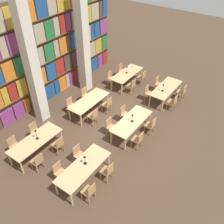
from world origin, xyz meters
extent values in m
plane|color=#4C3828|center=(0.00, 0.00, 0.00)|extent=(40.00, 40.00, 0.00)
cube|color=brown|center=(0.00, 4.07, 2.75)|extent=(10.49, 0.06, 5.50)
cube|color=brown|center=(0.00, 4.07, 0.01)|extent=(10.49, 0.35, 0.03)
cube|color=#84387A|center=(-3.09, 4.04, 0.44)|extent=(0.69, 0.20, 0.83)
cube|color=#84387A|center=(-2.39, 4.04, 0.44)|extent=(0.58, 0.20, 0.83)
cube|color=orange|center=(-1.88, 4.04, 0.44)|extent=(0.30, 0.20, 0.83)
cube|color=#47382D|center=(-1.50, 4.04, 0.44)|extent=(0.35, 0.20, 0.83)
cube|color=#47382D|center=(-0.97, 4.04, 0.44)|extent=(0.58, 0.20, 0.83)
cube|color=navy|center=(-0.28, 4.04, 0.44)|extent=(0.68, 0.20, 0.83)
cube|color=navy|center=(0.26, 4.04, 0.44)|extent=(0.31, 0.20, 0.83)
cube|color=orange|center=(0.73, 4.04, 0.44)|extent=(0.53, 0.20, 0.83)
cube|color=tan|center=(1.15, 4.04, 0.44)|extent=(0.26, 0.20, 0.83)
cube|color=#84387A|center=(1.47, 4.04, 0.44)|extent=(0.33, 0.20, 0.83)
cube|color=maroon|center=(1.82, 4.04, 0.44)|extent=(0.33, 0.20, 0.83)
cube|color=#47382D|center=(2.35, 4.04, 0.44)|extent=(0.63, 0.20, 0.83)
cube|color=#236B38|center=(3.05, 4.04, 0.44)|extent=(0.69, 0.20, 0.83)
cube|color=navy|center=(3.73, 4.04, 0.44)|extent=(0.60, 0.20, 0.83)
cube|color=#84387A|center=(4.34, 4.04, 0.44)|extent=(0.47, 0.20, 0.83)
cube|color=maroon|center=(4.88, 4.04, 0.44)|extent=(0.47, 0.20, 0.83)
cube|color=brown|center=(0.00, 4.07, 1.11)|extent=(10.49, 0.35, 0.03)
cube|color=#B7932D|center=(-2.86, 4.04, 1.58)|extent=(0.31, 0.20, 0.90)
cube|color=maroon|center=(-2.46, 4.04, 1.58)|extent=(0.43, 0.20, 0.90)
cube|color=#B7932D|center=(-1.91, 4.04, 1.58)|extent=(0.53, 0.20, 0.90)
cube|color=#47382D|center=(-1.34, 4.04, 1.58)|extent=(0.56, 0.20, 0.90)
cube|color=orange|center=(-0.69, 4.04, 1.58)|extent=(0.68, 0.20, 0.90)
cube|color=navy|center=(0.04, 4.04, 1.58)|extent=(0.64, 0.20, 0.90)
cube|color=maroon|center=(0.70, 4.04, 1.58)|extent=(0.62, 0.20, 0.90)
cube|color=#47382D|center=(1.35, 4.04, 1.58)|extent=(0.56, 0.20, 0.90)
cube|color=#47382D|center=(1.84, 4.04, 1.58)|extent=(0.32, 0.20, 0.90)
cube|color=#84387A|center=(2.31, 4.04, 1.58)|extent=(0.49, 0.20, 0.90)
cube|color=#84387A|center=(2.88, 4.04, 1.58)|extent=(0.57, 0.20, 0.90)
cube|color=tan|center=(3.52, 4.04, 1.58)|extent=(0.64, 0.20, 0.90)
cube|color=#B7932D|center=(4.19, 4.04, 1.58)|extent=(0.64, 0.20, 0.90)
cube|color=#236B38|center=(4.81, 4.04, 1.58)|extent=(0.50, 0.20, 0.90)
cube|color=brown|center=(0.00, 4.07, 2.22)|extent=(10.49, 0.35, 0.03)
cube|color=orange|center=(-2.37, 4.04, 2.68)|extent=(0.58, 0.20, 0.90)
cube|color=#236B38|center=(-1.66, 4.04, 2.68)|extent=(0.67, 0.20, 0.90)
cube|color=tan|center=(-0.97, 4.04, 2.68)|extent=(0.64, 0.20, 0.90)
cube|color=tan|center=(-0.42, 4.04, 2.68)|extent=(0.35, 0.20, 0.90)
cube|color=#236B38|center=(0.13, 4.04, 2.68)|extent=(0.61, 0.20, 0.90)
cube|color=tan|center=(0.64, 4.04, 2.68)|extent=(0.32, 0.20, 0.90)
cube|color=orange|center=(1.13, 4.04, 2.68)|extent=(0.51, 0.20, 0.90)
cube|color=#47382D|center=(1.58, 4.04, 2.68)|extent=(0.28, 0.20, 0.90)
cube|color=navy|center=(1.93, 4.04, 2.68)|extent=(0.34, 0.20, 0.90)
cube|color=#B7932D|center=(2.30, 4.04, 2.68)|extent=(0.35, 0.20, 0.90)
cube|color=maroon|center=(2.77, 4.04, 2.68)|extent=(0.54, 0.20, 0.90)
cube|color=tan|center=(3.28, 4.04, 2.68)|extent=(0.43, 0.20, 0.90)
cube|color=navy|center=(3.67, 4.04, 2.68)|extent=(0.29, 0.20, 0.90)
cube|color=navy|center=(4.11, 4.04, 2.68)|extent=(0.48, 0.20, 0.90)
cube|color=#84387A|center=(4.77, 4.04, 2.68)|extent=(0.68, 0.20, 0.90)
cube|color=brown|center=(0.00, 4.07, 3.32)|extent=(10.49, 0.35, 0.03)
cube|color=tan|center=(-2.30, 4.04, 3.79)|extent=(0.36, 0.20, 0.93)
cube|color=#84387A|center=(-1.78, 4.04, 3.79)|extent=(0.57, 0.20, 0.93)
cube|color=tan|center=(-1.26, 4.04, 3.79)|extent=(0.38, 0.20, 0.93)
cube|color=maroon|center=(-0.84, 4.04, 3.79)|extent=(0.41, 0.20, 0.93)
cube|color=tan|center=(-0.27, 4.04, 3.79)|extent=(0.61, 0.20, 0.93)
cube|color=#236B38|center=(0.37, 4.04, 3.79)|extent=(0.57, 0.20, 0.93)
cube|color=tan|center=(0.85, 4.04, 3.79)|extent=(0.36, 0.20, 0.93)
cube|color=maroon|center=(1.27, 4.04, 3.79)|extent=(0.36, 0.20, 0.93)
cube|color=#84387A|center=(1.69, 4.04, 3.79)|extent=(0.37, 0.20, 0.93)
cube|color=#47382D|center=(2.21, 4.04, 3.79)|extent=(0.57, 0.20, 0.93)
cube|color=#236B38|center=(2.79, 4.04, 3.79)|extent=(0.53, 0.20, 0.93)
cube|color=#B7932D|center=(3.36, 4.04, 3.79)|extent=(0.51, 0.20, 0.93)
cube|color=tan|center=(3.99, 4.04, 3.79)|extent=(0.68, 0.20, 0.93)
cube|color=#47382D|center=(4.54, 4.04, 3.79)|extent=(0.29, 0.20, 0.93)
cube|color=navy|center=(4.97, 4.04, 3.79)|extent=(0.46, 0.20, 0.93)
cube|color=brown|center=(0.00, 4.07, 4.42)|extent=(10.49, 0.35, 0.03)
cube|color=#B7932D|center=(-1.69, 4.04, 4.88)|extent=(0.39, 0.20, 0.90)
cube|color=#47382D|center=(-1.29, 4.04, 4.88)|extent=(0.27, 0.20, 0.90)
cube|color=#47382D|center=(-0.87, 4.04, 4.88)|extent=(0.46, 0.20, 0.90)
cube|color=orange|center=(-0.46, 4.04, 4.88)|extent=(0.34, 0.20, 0.90)
cube|color=navy|center=(0.10, 4.04, 4.88)|extent=(0.65, 0.20, 0.90)
cube|color=tan|center=(0.74, 4.04, 4.88)|extent=(0.56, 0.20, 0.90)
cube|color=#B7932D|center=(1.33, 4.04, 4.88)|extent=(0.50, 0.20, 0.90)
cube|color=#B7932D|center=(1.80, 4.04, 4.88)|extent=(0.39, 0.20, 0.90)
cube|color=beige|center=(-1.73, 3.03, 3.00)|extent=(0.52, 0.52, 6.00)
cube|color=beige|center=(1.73, 3.03, 3.00)|extent=(0.52, 0.52, 6.00)
cube|color=tan|center=(-3.43, -1.24, 0.76)|extent=(2.37, 0.91, 0.04)
cylinder|color=tan|center=(-4.53, -1.62, 0.37)|extent=(0.07, 0.07, 0.74)
cylinder|color=tan|center=(-2.32, -1.62, 0.37)|extent=(0.07, 0.07, 0.74)
cylinder|color=tan|center=(-4.53, -0.87, 0.37)|extent=(0.07, 0.07, 0.74)
cylinder|color=tan|center=(-2.32, -0.87, 0.37)|extent=(0.07, 0.07, 0.74)
cylinder|color=tan|center=(-4.16, -1.75, 0.22)|extent=(0.04, 0.04, 0.44)
cylinder|color=tan|center=(-3.80, -1.75, 0.22)|extent=(0.04, 0.04, 0.44)
cylinder|color=tan|center=(-4.16, -2.09, 0.22)|extent=(0.04, 0.04, 0.44)
cylinder|color=tan|center=(-3.80, -2.09, 0.22)|extent=(0.04, 0.04, 0.44)
cube|color=tan|center=(-3.98, -1.92, 0.46)|extent=(0.42, 0.40, 0.04)
cube|color=tan|center=(-3.98, -2.11, 0.69)|extent=(0.40, 0.03, 0.42)
cylinder|color=tan|center=(-3.80, -0.74, 0.22)|extent=(0.04, 0.04, 0.44)
cylinder|color=tan|center=(-4.16, -0.74, 0.22)|extent=(0.04, 0.04, 0.44)
cylinder|color=tan|center=(-3.80, -0.40, 0.22)|extent=(0.04, 0.04, 0.44)
cylinder|color=tan|center=(-4.16, -0.40, 0.22)|extent=(0.04, 0.04, 0.44)
cube|color=tan|center=(-3.98, -0.57, 0.46)|extent=(0.42, 0.40, 0.04)
cube|color=tan|center=(-3.98, -0.38, 0.69)|extent=(0.40, 0.03, 0.42)
cylinder|color=tan|center=(-3.06, -1.75, 0.22)|extent=(0.04, 0.04, 0.44)
cylinder|color=tan|center=(-2.70, -1.75, 0.22)|extent=(0.04, 0.04, 0.44)
cylinder|color=tan|center=(-3.06, -2.09, 0.22)|extent=(0.04, 0.04, 0.44)
cylinder|color=tan|center=(-2.70, -2.09, 0.22)|extent=(0.04, 0.04, 0.44)
cube|color=tan|center=(-2.88, -1.92, 0.46)|extent=(0.42, 0.40, 0.04)
cube|color=tan|center=(-2.88, -2.11, 0.69)|extent=(0.40, 0.03, 0.42)
cylinder|color=tan|center=(-2.70, -0.74, 0.22)|extent=(0.04, 0.04, 0.44)
cylinder|color=tan|center=(-3.06, -0.74, 0.22)|extent=(0.04, 0.04, 0.44)
cylinder|color=tan|center=(-2.70, -0.40, 0.22)|extent=(0.04, 0.04, 0.44)
cylinder|color=tan|center=(-3.06, -0.40, 0.22)|extent=(0.04, 0.04, 0.44)
cube|color=tan|center=(-2.88, -0.57, 0.46)|extent=(0.42, 0.40, 0.04)
cube|color=tan|center=(-2.88, -0.38, 0.69)|extent=(0.40, 0.03, 0.42)
cylinder|color=black|center=(-3.27, -1.21, 0.79)|extent=(0.14, 0.14, 0.01)
cylinder|color=black|center=(-3.27, -1.21, 0.96)|extent=(0.02, 0.02, 0.34)
cone|color=black|center=(-3.27, -1.21, 1.17)|extent=(0.11, 0.11, 0.07)
cube|color=tan|center=(-0.08, -1.31, 0.76)|extent=(2.37, 0.91, 0.04)
cylinder|color=tan|center=(-1.18, -1.68, 0.37)|extent=(0.07, 0.07, 0.74)
cylinder|color=tan|center=(1.03, -1.68, 0.37)|extent=(0.07, 0.07, 0.74)
cylinder|color=tan|center=(-1.18, -0.93, 0.37)|extent=(0.07, 0.07, 0.74)
cylinder|color=tan|center=(1.03, -0.93, 0.37)|extent=(0.07, 0.07, 0.74)
cylinder|color=tan|center=(-0.88, -1.81, 0.22)|extent=(0.04, 0.04, 0.44)
cylinder|color=tan|center=(-0.52, -1.81, 0.22)|extent=(0.04, 0.04, 0.44)
cylinder|color=tan|center=(-0.88, -2.15, 0.22)|extent=(0.04, 0.04, 0.44)
cylinder|color=tan|center=(-0.52, -2.15, 0.22)|extent=(0.04, 0.04, 0.44)
cube|color=tan|center=(-0.70, -1.98, 0.46)|extent=(0.42, 0.40, 0.04)
cube|color=tan|center=(-0.70, -2.17, 0.69)|extent=(0.40, 0.03, 0.42)
cylinder|color=tan|center=(-0.52, -0.80, 0.22)|extent=(0.04, 0.04, 0.44)
cylinder|color=tan|center=(-0.88, -0.80, 0.22)|extent=(0.04, 0.04, 0.44)
cylinder|color=tan|center=(-0.52, -0.46, 0.22)|extent=(0.04, 0.04, 0.44)
cylinder|color=tan|center=(-0.88, -0.46, 0.22)|extent=(0.04, 0.04, 0.44)
cube|color=tan|center=(-0.70, -0.63, 0.46)|extent=(0.42, 0.40, 0.04)
cube|color=tan|center=(-0.70, -0.45, 0.69)|extent=(0.40, 0.03, 0.42)
cylinder|color=tan|center=(0.30, -1.81, 0.22)|extent=(0.04, 0.04, 0.44)
cylinder|color=tan|center=(0.66, -1.81, 0.22)|extent=(0.04, 0.04, 0.44)
cylinder|color=tan|center=(0.30, -2.15, 0.22)|extent=(0.04, 0.04, 0.44)
cylinder|color=tan|center=(0.66, -2.15, 0.22)|extent=(0.04, 0.04, 0.44)
cube|color=tan|center=(0.48, -1.98, 0.46)|extent=(0.42, 0.40, 0.04)
cube|color=tan|center=(0.48, -2.17, 0.69)|extent=(0.40, 0.03, 0.42)
cylinder|color=tan|center=(0.66, -0.80, 0.22)|extent=(0.04, 0.04, 0.44)
cylinder|color=tan|center=(0.30, -0.80, 0.22)|extent=(0.04, 0.04, 0.44)
cylinder|color=tan|center=(0.66, -0.46, 0.22)|extent=(0.04, 0.04, 0.44)
cylinder|color=tan|center=(0.30, -0.46, 0.22)|extent=(0.04, 0.04, 0.44)
cube|color=tan|center=(0.48, -0.63, 0.46)|extent=(0.42, 0.40, 0.04)
cube|color=tan|center=(0.48, -0.45, 0.69)|extent=(0.40, 0.03, 0.42)
cylinder|color=black|center=(-0.10, -1.35, 0.79)|extent=(0.14, 0.14, 0.01)
cylinder|color=black|center=(-0.10, -1.35, 0.96)|extent=(0.02, 0.02, 0.33)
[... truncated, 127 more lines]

